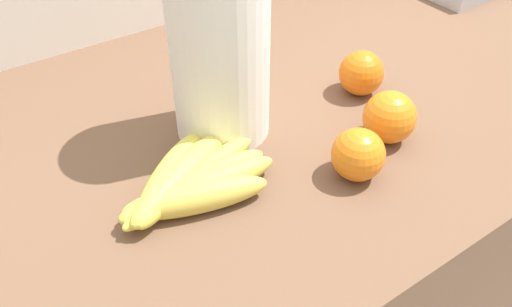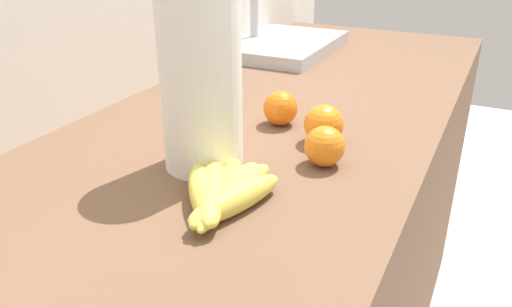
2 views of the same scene
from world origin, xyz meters
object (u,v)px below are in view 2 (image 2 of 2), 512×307
(orange_center, at_px, (281,108))
(orange_back_right, at_px, (324,124))
(orange_front, at_px, (325,146))
(sink_basin, at_px, (283,44))
(banana_bunch, at_px, (222,194))
(paper_towel_roll, at_px, (201,79))

(orange_center, xyz_separation_m, orange_back_right, (-0.05, -0.11, 0.00))
(orange_front, xyz_separation_m, sink_basin, (0.69, 0.37, -0.01))
(banana_bunch, xyz_separation_m, orange_back_right, (0.27, -0.05, 0.02))
(sink_basin, bearing_deg, paper_towel_roll, -165.80)
(orange_center, bearing_deg, paper_towel_roll, 169.71)
(banana_bunch, xyz_separation_m, paper_towel_roll, (0.10, 0.09, 0.13))
(paper_towel_roll, distance_m, sink_basin, 0.81)
(orange_front, bearing_deg, paper_towel_roll, 115.72)
(orange_back_right, bearing_deg, orange_center, 65.12)
(orange_front, distance_m, paper_towel_roll, 0.23)
(banana_bunch, relative_size, orange_front, 3.20)
(banana_bunch, height_order, sink_basin, sink_basin)
(orange_front, relative_size, paper_towel_roll, 0.21)
(orange_back_right, relative_size, sink_basin, 0.17)
(orange_front, bearing_deg, orange_back_right, 20.28)
(orange_back_right, height_order, paper_towel_roll, paper_towel_roll)
(banana_bunch, bearing_deg, orange_center, 9.16)
(banana_bunch, distance_m, sink_basin, 0.92)
(orange_front, distance_m, sink_basin, 0.78)
(orange_back_right, height_order, sink_basin, sink_basin)
(orange_back_right, xyz_separation_m, orange_front, (-0.09, -0.03, -0.00))
(orange_center, relative_size, sink_basin, 0.17)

